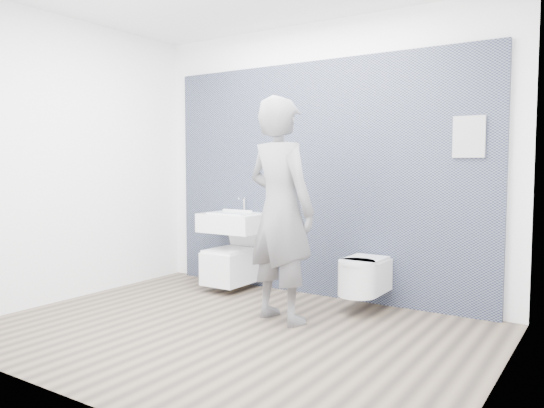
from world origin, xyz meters
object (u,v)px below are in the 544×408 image
Objects in this scene: toilet_square at (232,264)px; toilet_rounded at (362,276)px; visitor at (280,210)px; washbasin at (234,222)px.

toilet_square is 1.31× the size of toilet_rounded.
visitor is (1.05, -0.67, 0.68)m from toilet_square.
washbasin reaches higher than toilet_rounded.
toilet_square is at bearing 179.69° from toilet_rounded.
toilet_square is 0.41× the size of visitor.
toilet_square is (0.00, -0.04, -0.45)m from washbasin.
washbasin is 1.29m from visitor.
washbasin is 1.58m from toilet_rounded.
visitor is (-0.47, -0.67, 0.64)m from toilet_rounded.
washbasin is 0.35× the size of visitor.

